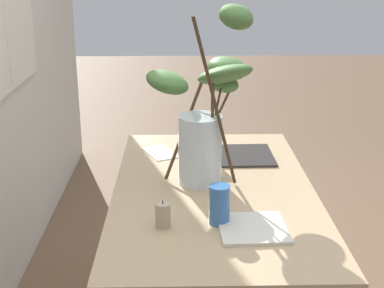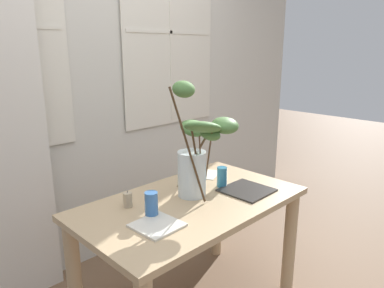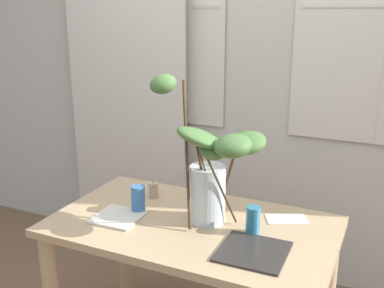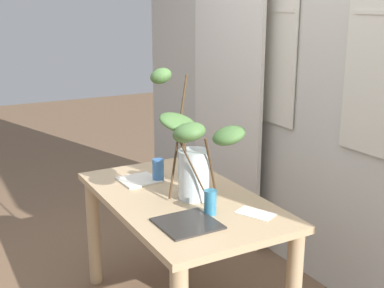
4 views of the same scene
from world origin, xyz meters
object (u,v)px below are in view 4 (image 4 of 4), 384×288
at_px(drinking_glass_blue_right, 210,202).
at_px(dining_table, 181,220).
at_px(plate_square_left, 139,180).
at_px(drinking_glass_blue_left, 157,170).
at_px(vase_with_branches, 193,152).
at_px(plate_square_right, 187,223).
at_px(pillar_candle, 184,169).

bearing_deg(drinking_glass_blue_right, dining_table, -176.90).
xyz_separation_m(dining_table, plate_square_left, (-0.33, -0.10, 0.15)).
distance_m(dining_table, drinking_glass_blue_right, 0.35).
xyz_separation_m(dining_table, drinking_glass_blue_left, (-0.29, -0.00, 0.21)).
bearing_deg(drinking_glass_blue_left, vase_with_branches, 5.34).
relative_size(drinking_glass_blue_right, plate_square_left, 0.59).
relative_size(plate_square_left, plate_square_right, 0.79).
distance_m(dining_table, vase_with_branches, 0.42).
height_order(drinking_glass_blue_left, drinking_glass_blue_right, drinking_glass_blue_left).
xyz_separation_m(drinking_glass_blue_left, plate_square_left, (-0.05, -0.10, -0.06)).
relative_size(vase_with_branches, plate_square_right, 2.60).
xyz_separation_m(drinking_glass_blue_right, plate_square_left, (-0.62, -0.12, -0.06)).
xyz_separation_m(drinking_glass_blue_left, plate_square_right, (0.62, -0.14, -0.06)).
bearing_deg(vase_with_branches, dining_table, -160.06).
height_order(vase_with_branches, plate_square_left, vase_with_branches).
height_order(plate_square_left, pillar_candle, pillar_candle).
bearing_deg(drinking_glass_blue_right, vase_with_branches, 175.68).
height_order(drinking_glass_blue_left, plate_square_left, drinking_glass_blue_left).
height_order(drinking_glass_blue_right, plate_square_right, drinking_glass_blue_right).
xyz_separation_m(dining_table, plate_square_right, (0.33, -0.14, 0.15)).
xyz_separation_m(plate_square_left, pillar_candle, (0.03, 0.29, 0.03)).
bearing_deg(drinking_glass_blue_right, pillar_candle, 164.19).
bearing_deg(plate_square_right, plate_square_left, 176.91).
bearing_deg(plate_square_left, plate_square_right, -3.09).
bearing_deg(plate_square_right, vase_with_branches, 145.88).
bearing_deg(drinking_glass_blue_left, pillar_candle, 95.92).
bearing_deg(pillar_candle, vase_with_branches, -21.29).
bearing_deg(pillar_candle, drinking_glass_blue_left, -84.08).
height_order(dining_table, plate_square_right, plate_square_right).
xyz_separation_m(vase_with_branches, drinking_glass_blue_right, (0.20, -0.02, -0.20)).
distance_m(dining_table, drinking_glass_blue_left, 0.35).
relative_size(drinking_glass_blue_left, drinking_glass_blue_right, 1.04).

